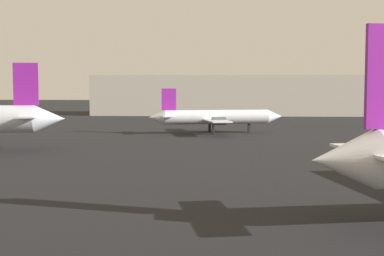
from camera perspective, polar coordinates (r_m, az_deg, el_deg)
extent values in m
cone|color=white|center=(28.16, 15.64, -3.24)|extent=(3.91, 3.68, 3.05)
cube|color=white|center=(29.07, 19.57, -2.49)|extent=(4.02, 8.60, 0.16)
cone|color=silver|center=(63.73, -14.72, 0.95)|extent=(3.89, 3.64, 3.10)
cube|color=silver|center=(64.06, -16.62, 1.20)|extent=(3.28, 7.51, 0.14)
cube|color=purple|center=(64.06, -17.07, 4.44)|extent=(2.77, 0.72, 4.77)
cylinder|color=silver|center=(85.22, 2.60, 1.17)|extent=(16.56, 5.96, 2.23)
cone|color=silver|center=(87.73, 8.65, 1.21)|extent=(2.90, 2.74, 2.23)
cone|color=silver|center=(83.71, -3.75, 1.11)|extent=(2.90, 2.74, 2.23)
cube|color=silver|center=(85.07, 2.06, 0.94)|extent=(6.57, 16.35, 0.17)
cube|color=silver|center=(83.88, -2.68, 1.27)|extent=(2.99, 6.11, 0.11)
cube|color=purple|center=(83.82, -2.45, 3.03)|extent=(2.23, 0.72, 3.36)
cylinder|color=#4C4C54|center=(88.16, 1.96, 0.98)|extent=(2.33, 1.71, 1.26)
cylinder|color=#4C4C54|center=(82.19, 2.83, 0.74)|extent=(2.33, 1.71, 1.26)
cube|color=black|center=(86.62, 6.01, -0.02)|extent=(0.42, 0.42, 1.46)
cube|color=black|center=(86.54, 1.86, -0.01)|extent=(0.42, 0.42, 1.46)
cube|color=black|center=(83.80, 2.25, -0.15)|extent=(0.42, 0.42, 1.46)
cube|color=beige|center=(145.86, 6.32, 3.45)|extent=(82.81, 20.90, 10.27)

